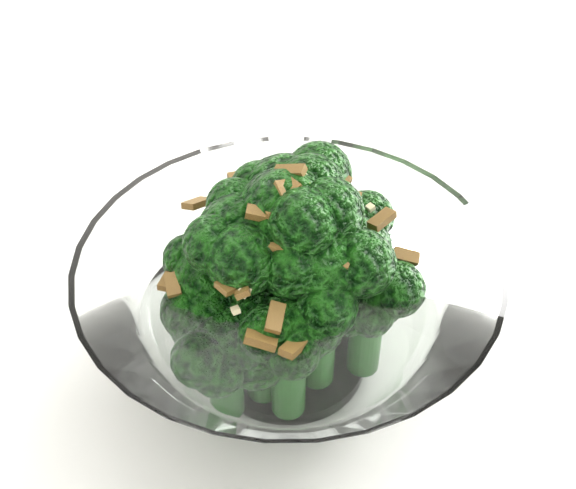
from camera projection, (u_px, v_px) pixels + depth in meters
table at (409, 226)px, 0.65m from camera, size 1.39×1.13×0.75m
broccoli_dish at (287, 300)px, 0.42m from camera, size 0.22×0.22×0.14m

